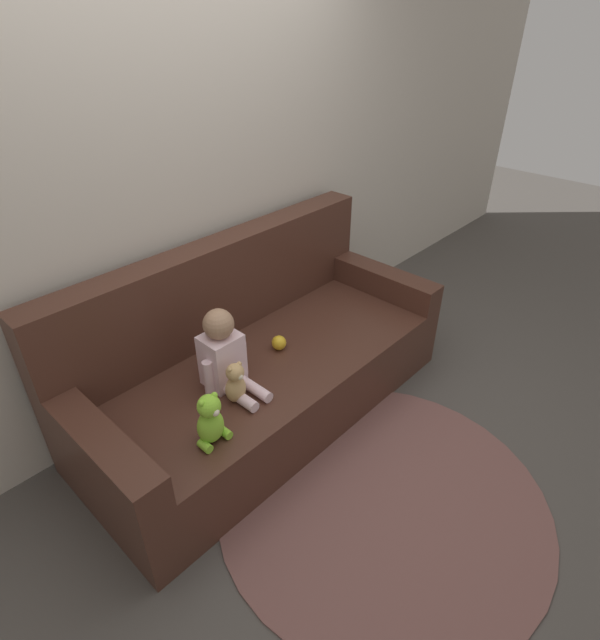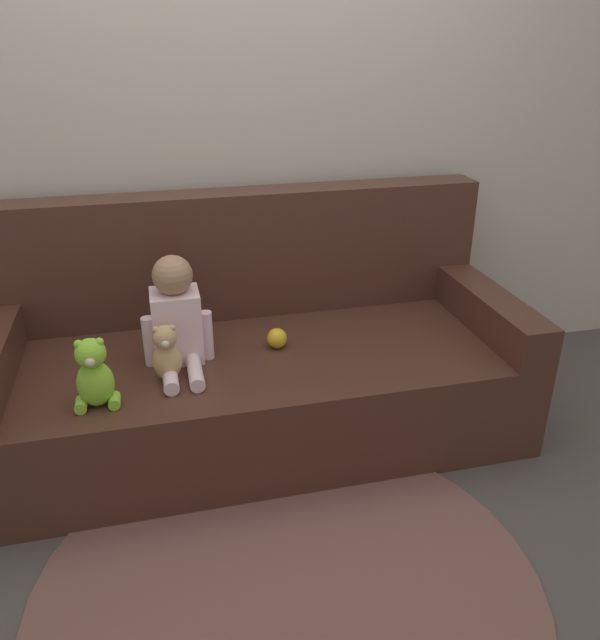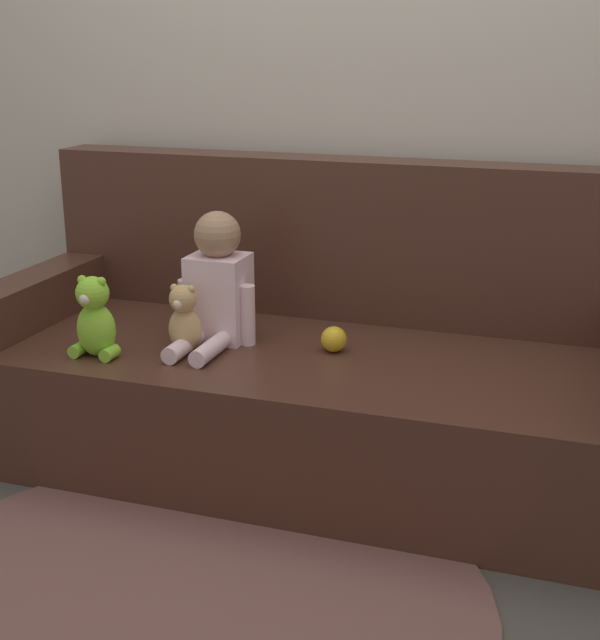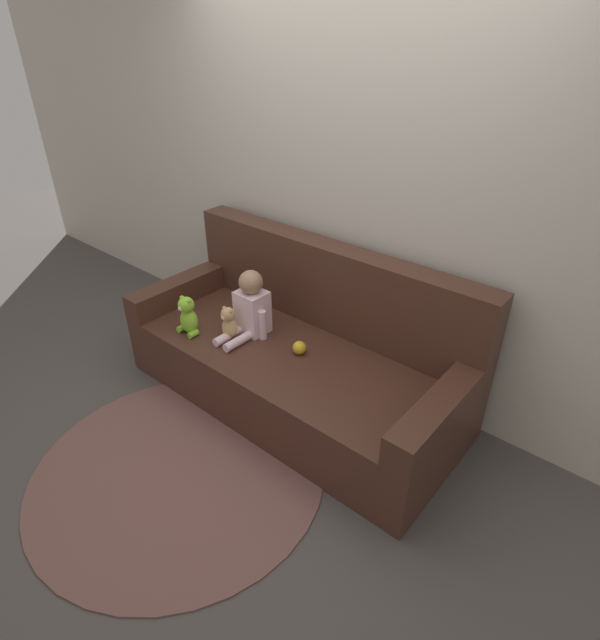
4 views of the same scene
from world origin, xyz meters
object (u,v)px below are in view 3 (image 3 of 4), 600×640
Objects in this scene: person_baby at (217,288)px; plush_toy_side at (95,319)px; teddy_bear_brown at (184,319)px; toy_ball at (334,339)px; couch at (319,367)px.

person_baby is 1.65× the size of plush_toy_side.
teddy_bear_brown is at bearing 26.42° from plush_toy_side.
plush_toy_side is at bearing -158.18° from toy_ball.
plush_toy_side is at bearing -148.90° from couch.
toy_ball is (0.70, 0.28, -0.08)m from plush_toy_side.
plush_toy_side is (-0.30, -0.27, -0.06)m from person_baby.
person_baby is at bearing 69.85° from teddy_bear_brown.
teddy_bear_brown reaches higher than toy_ball.
couch reaches higher than teddy_bear_brown.
plush_toy_side is (-0.62, -0.37, 0.22)m from couch.
teddy_bear_brown is 2.70× the size of toy_ball.
plush_toy_side reaches higher than toy_ball.
teddy_bear_brown is (-0.05, -0.14, -0.07)m from person_baby.
person_baby is 0.41m from plush_toy_side.
person_baby is 1.92× the size of teddy_bear_brown.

